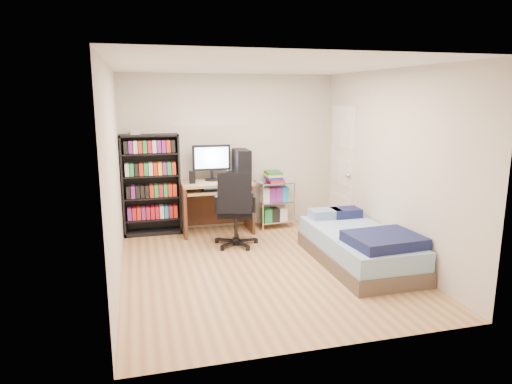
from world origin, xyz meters
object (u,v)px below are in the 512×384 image
object	(u,v)px
bed	(359,246)
media_shelf	(151,184)
computer_desk	(223,185)
office_chair	(236,223)

from	to	relation	value
bed	media_shelf	bearing A→B (deg)	141.05
computer_desk	bed	bearing A→B (deg)	-53.59
media_shelf	office_chair	xyz separation A→B (m)	(1.14, -0.93, -0.46)
computer_desk	office_chair	size ratio (longest dim) A/B	1.25
office_chair	media_shelf	bearing A→B (deg)	156.02
computer_desk	bed	size ratio (longest dim) A/B	0.72
office_chair	bed	bearing A→B (deg)	-23.60
bed	computer_desk	bearing A→B (deg)	126.41
media_shelf	office_chair	size ratio (longest dim) A/B	1.48
computer_desk	office_chair	xyz separation A→B (m)	(0.03, -0.81, -0.40)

